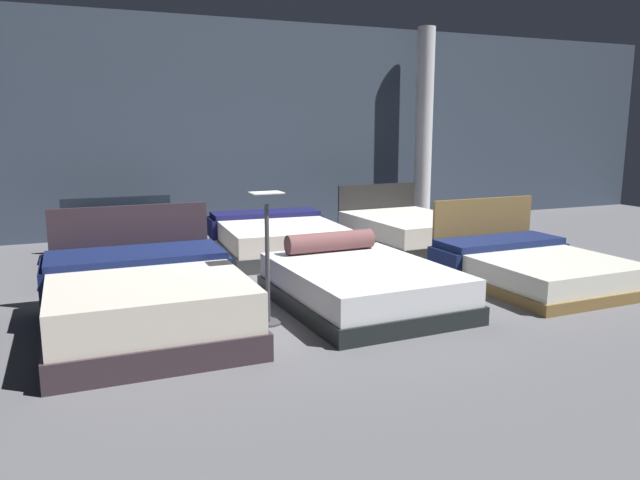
# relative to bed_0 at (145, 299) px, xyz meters

# --- Properties ---
(ground_plane) EXTENTS (18.00, 18.00, 0.02)m
(ground_plane) POSITION_rel_bed_0_xyz_m (2.10, 1.22, -0.30)
(ground_plane) COLOR #5B5B60
(showroom_back_wall) EXTENTS (18.00, 0.06, 3.50)m
(showroom_back_wall) POSITION_rel_bed_0_xyz_m (2.10, 4.83, 1.46)
(showroom_back_wall) COLOR #333D4C
(showroom_back_wall) RESTS_ON ground_plane
(bed_0) EXTENTS (1.68, 2.08, 0.99)m
(bed_0) POSITION_rel_bed_0_xyz_m (0.00, 0.00, 0.00)
(bed_0) COLOR #35282E
(bed_0) RESTS_ON ground_plane
(bed_1) EXTENTS (1.58, 2.06, 0.63)m
(bed_1) POSITION_rel_bed_0_xyz_m (2.07, -0.03, -0.07)
(bed_1) COLOR black
(bed_1) RESTS_ON ground_plane
(bed_2) EXTENTS (1.69, 1.99, 0.88)m
(bed_2) POSITION_rel_bed_0_xyz_m (4.25, 0.01, -0.09)
(bed_2) COLOR brown
(bed_2) RESTS_ON ground_plane
(bed_3) EXTENTS (1.66, 2.13, 0.79)m
(bed_3) POSITION_rel_bed_0_xyz_m (0.05, 2.72, -0.05)
(bed_3) COLOR black
(bed_3) RESTS_ON ground_plane
(bed_4) EXTENTS (1.73, 2.10, 0.52)m
(bed_4) POSITION_rel_bed_0_xyz_m (2.09, 2.61, -0.05)
(bed_4) COLOR #313233
(bed_4) RESTS_ON ground_plane
(bed_5) EXTENTS (1.61, 2.08, 0.83)m
(bed_5) POSITION_rel_bed_0_xyz_m (4.20, 2.60, -0.07)
(bed_5) COLOR black
(bed_5) RESTS_ON ground_plane
(price_sign) EXTENTS (0.28, 0.24, 1.20)m
(price_sign) POSITION_rel_bed_0_xyz_m (1.05, -0.21, 0.19)
(price_sign) COLOR #3F3F44
(price_sign) RESTS_ON ground_plane
(support_pillar) EXTENTS (0.32, 0.32, 3.50)m
(support_pillar) POSITION_rel_bed_0_xyz_m (5.53, 4.39, 1.46)
(support_pillar) COLOR silver
(support_pillar) RESTS_ON ground_plane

